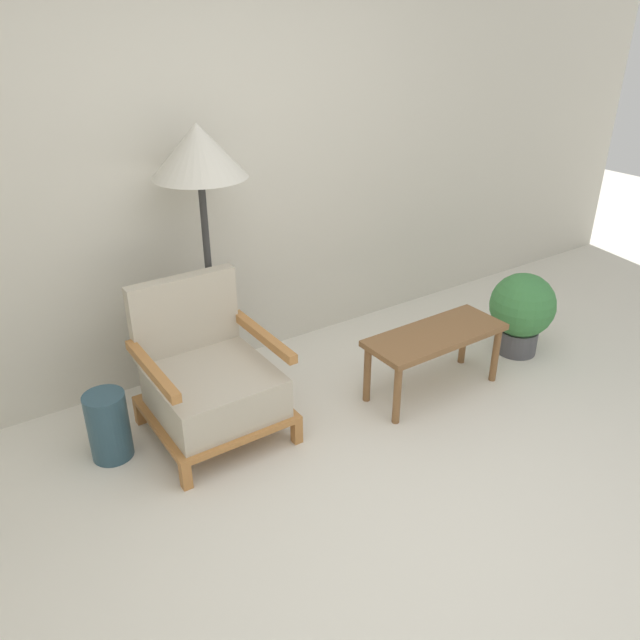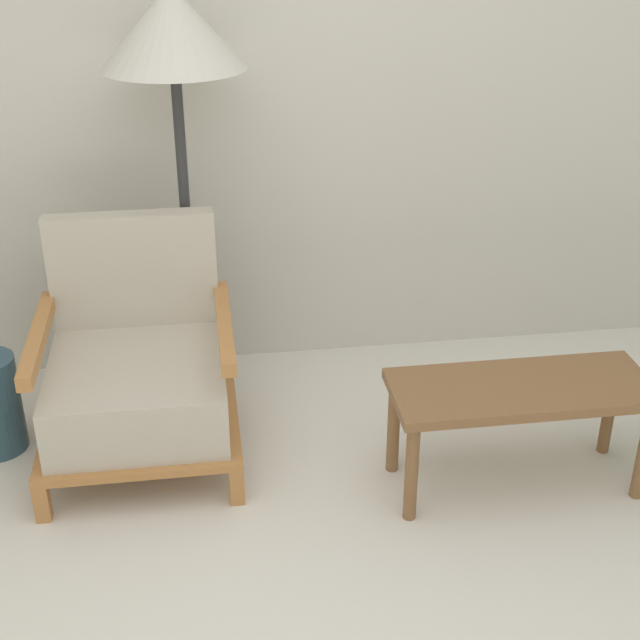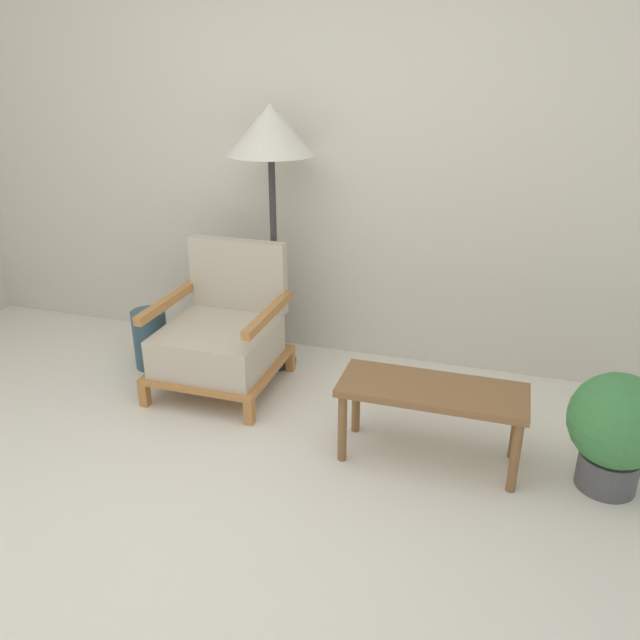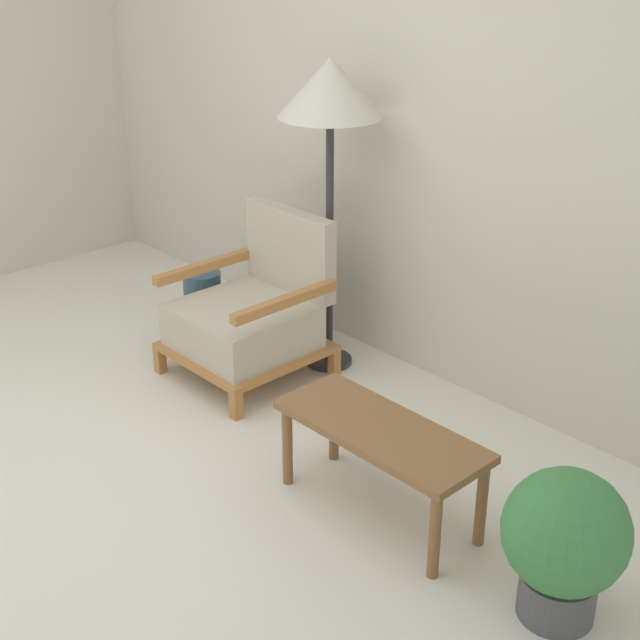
{
  "view_description": "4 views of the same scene",
  "coord_description": "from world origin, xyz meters",
  "px_view_note": "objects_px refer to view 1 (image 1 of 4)",
  "views": [
    {
      "loc": [
        -1.55,
        -1.32,
        2.13
      ],
      "look_at": [
        0.21,
        1.26,
        0.55
      ],
      "focal_mm": 35.0,
      "sensor_mm": 36.0,
      "label": 1
    },
    {
      "loc": [
        -0.18,
        -1.44,
        1.94
      ],
      "look_at": [
        0.21,
        1.26,
        0.55
      ],
      "focal_mm": 50.0,
      "sensor_mm": 36.0,
      "label": 2
    },
    {
      "loc": [
        1.11,
        -1.63,
        1.84
      ],
      "look_at": [
        0.21,
        1.26,
        0.55
      ],
      "focal_mm": 35.0,
      "sensor_mm": 36.0,
      "label": 3
    },
    {
      "loc": [
        2.85,
        -1.2,
        2.22
      ],
      "look_at": [
        0.21,
        1.26,
        0.55
      ],
      "focal_mm": 50.0,
      "sensor_mm": 36.0,
      "label": 4
    }
  ],
  "objects_px": {
    "armchair": "(210,379)",
    "vase": "(108,426)",
    "floor_lamp": "(199,160)",
    "potted_plant": "(522,310)",
    "coffee_table": "(435,341)"
  },
  "relations": [
    {
      "from": "armchair",
      "to": "vase",
      "type": "distance_m",
      "value": 0.57
    },
    {
      "from": "armchair",
      "to": "vase",
      "type": "xyz_separation_m",
      "value": [
        -0.54,
        0.08,
        -0.14
      ]
    },
    {
      "from": "floor_lamp",
      "to": "potted_plant",
      "type": "bearing_deg",
      "value": -20.95
    },
    {
      "from": "coffee_table",
      "to": "floor_lamp",
      "type": "bearing_deg",
      "value": 145.12
    },
    {
      "from": "armchair",
      "to": "coffee_table",
      "type": "height_order",
      "value": "armchair"
    },
    {
      "from": "floor_lamp",
      "to": "vase",
      "type": "distance_m",
      "value": 1.46
    },
    {
      "from": "vase",
      "to": "potted_plant",
      "type": "bearing_deg",
      "value": -9.7
    },
    {
      "from": "armchair",
      "to": "vase",
      "type": "relative_size",
      "value": 2.21
    },
    {
      "from": "coffee_table",
      "to": "potted_plant",
      "type": "xyz_separation_m",
      "value": [
        0.82,
        0.03,
        -0.03
      ]
    },
    {
      "from": "armchair",
      "to": "coffee_table",
      "type": "relative_size",
      "value": 0.94
    },
    {
      "from": "armchair",
      "to": "floor_lamp",
      "type": "relative_size",
      "value": 0.52
    },
    {
      "from": "vase",
      "to": "potted_plant",
      "type": "distance_m",
      "value": 2.69
    },
    {
      "from": "coffee_table",
      "to": "vase",
      "type": "height_order",
      "value": "coffee_table"
    },
    {
      "from": "floor_lamp",
      "to": "coffee_table",
      "type": "height_order",
      "value": "floor_lamp"
    },
    {
      "from": "floor_lamp",
      "to": "vase",
      "type": "relative_size",
      "value": 4.25
    }
  ]
}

